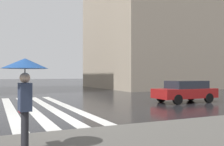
{
  "coord_description": "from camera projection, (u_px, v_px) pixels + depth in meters",
  "views": [
    {
      "loc": [
        -10.44,
        2.39,
        1.78
      ],
      "look_at": [
        2.26,
        -3.5,
        1.89
      ],
      "focal_mm": 40.71,
      "sensor_mm": 36.0,
      "label": 1
    }
  ],
  "objects": [
    {
      "name": "ground_plane",
      "position": [
        58.0,
        118.0,
        10.46
      ],
      "size": [
        220.0,
        220.0,
        0.0
      ],
      "primitive_type": "plane",
      "color": "black"
    },
    {
      "name": "haussmann_block_corner",
      "position": [
        170.0,
        8.0,
        38.13
      ],
      "size": [
        15.76,
        22.26,
        24.33
      ],
      "color": "tan",
      "rests_on": "ground_plane"
    },
    {
      "name": "pedestrian_by_billboard",
      "position": [
        25.0,
        78.0,
        5.45
      ],
      "size": [
        0.97,
        0.97,
        1.99
      ],
      "color": "#2D3851",
      "rests_on": "sidewalk_pavement"
    },
    {
      "name": "zebra_crossing",
      "position": [
        10.0,
        109.0,
        13.4
      ],
      "size": [
        13.0,
        6.5,
        0.01
      ],
      "color": "silver",
      "rests_on": "ground_plane"
    },
    {
      "name": "car_red",
      "position": [
        185.0,
        91.0,
        16.47
      ],
      "size": [
        1.85,
        4.1,
        1.41
      ],
      "color": "maroon",
      "rests_on": "ground_plane"
    }
  ]
}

